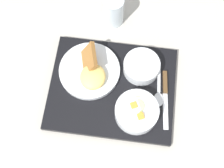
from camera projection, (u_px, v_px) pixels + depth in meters
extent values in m
plane|color=#ADA89E|center=(112.00, 89.00, 0.98)|extent=(4.00, 4.00, 0.00)
cube|color=black|center=(112.00, 88.00, 0.97)|extent=(0.40, 0.33, 0.02)
cylinder|color=silver|center=(137.00, 112.00, 0.91)|extent=(0.13, 0.13, 0.05)
torus|color=silver|center=(137.00, 110.00, 0.89)|extent=(0.13, 0.13, 0.01)
cylinder|color=#9EC67A|center=(137.00, 110.00, 0.90)|extent=(0.04, 0.04, 0.01)
cylinder|color=#9EC67A|center=(141.00, 106.00, 0.90)|extent=(0.05, 0.05, 0.01)
cylinder|color=#9EC67A|center=(137.00, 106.00, 0.90)|extent=(0.05, 0.05, 0.02)
cylinder|color=#9EC67A|center=(138.00, 102.00, 0.90)|extent=(0.05, 0.05, 0.02)
cube|color=orange|center=(141.00, 115.00, 0.89)|extent=(0.02, 0.02, 0.02)
cube|color=orange|center=(141.00, 117.00, 0.89)|extent=(0.02, 0.02, 0.02)
cube|color=orange|center=(134.00, 106.00, 0.90)|extent=(0.03, 0.03, 0.01)
cylinder|color=silver|center=(141.00, 67.00, 0.97)|extent=(0.11, 0.11, 0.05)
torus|color=silver|center=(142.00, 64.00, 0.95)|extent=(0.11, 0.11, 0.01)
cylinder|color=#B29342|center=(142.00, 66.00, 0.96)|extent=(0.10, 0.10, 0.03)
cube|color=#D1B75B|center=(137.00, 63.00, 0.95)|extent=(0.02, 0.02, 0.01)
cylinder|color=silver|center=(90.00, 71.00, 0.98)|extent=(0.19, 0.19, 0.02)
ellipsoid|color=#EFC666|center=(93.00, 77.00, 0.94)|extent=(0.08, 0.09, 0.03)
cube|color=#93602D|center=(88.00, 60.00, 0.95)|extent=(0.08, 0.10, 0.08)
cube|color=silver|center=(165.00, 111.00, 0.94)|extent=(0.03, 0.11, 0.00)
cube|color=#51381E|center=(165.00, 82.00, 0.96)|extent=(0.02, 0.07, 0.01)
ellipsoid|color=silver|center=(159.00, 100.00, 0.95)|extent=(0.04, 0.05, 0.01)
cube|color=silver|center=(159.00, 77.00, 0.97)|extent=(0.02, 0.10, 0.01)
cylinder|color=silver|center=(113.00, 11.00, 1.02)|extent=(0.07, 0.07, 0.11)
cylinder|color=silver|center=(113.00, 14.00, 1.04)|extent=(0.06, 0.06, 0.07)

